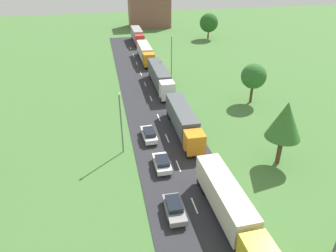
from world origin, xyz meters
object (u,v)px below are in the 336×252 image
at_px(truck_third, 160,77).
at_px(lamppost_third, 172,54).
at_px(truck_fifth, 137,35).
at_px(truck_second, 183,120).
at_px(car_second, 174,208).
at_px(tree_maple, 209,23).
at_px(car_fourth, 149,134).
at_px(tree_pine, 254,76).
at_px(tree_elm, 285,121).
at_px(truck_lead, 230,205).
at_px(distant_building, 149,12).
at_px(car_third, 162,163).
at_px(lamppost_second, 121,120).
at_px(truck_fourth, 145,52).

height_order(truck_third, lamppost_third, lamppost_third).
bearing_deg(lamppost_third, truck_fifth, 97.20).
distance_m(truck_second, car_second, 16.58).
xyz_separation_m(truck_third, tree_maple, (21.26, 35.36, 2.43)).
distance_m(car_second, car_fourth, 14.99).
bearing_deg(tree_pine, tree_elm, -104.25).
distance_m(truck_second, tree_maple, 57.28).
bearing_deg(truck_fifth, lamppost_third, -82.80).
bearing_deg(tree_pine, lamppost_third, 123.38).
height_order(truck_lead, car_fourth, truck_lead).
bearing_deg(truck_second, truck_fifth, 89.97).
height_order(lamppost_third, tree_elm, lamppost_third).
relative_size(truck_lead, tree_pine, 1.98).
xyz_separation_m(tree_maple, distant_building, (-14.35, 21.03, 0.27)).
xyz_separation_m(truck_second, car_fourth, (-5.13, -0.78, -1.30)).
relative_size(truck_second, distant_building, 1.00).
bearing_deg(car_third, truck_lead, -64.71).
xyz_separation_m(car_fourth, tree_maple, (26.41, 53.90, 3.83)).
bearing_deg(car_third, tree_elm, -6.94).
bearing_deg(distant_building, truck_fifth, -107.87).
height_order(truck_third, tree_maple, tree_maple).
relative_size(truck_second, car_third, 3.35).
height_order(truck_second, tree_elm, tree_elm).
relative_size(truck_lead, tree_elm, 1.64).
relative_size(truck_lead, car_second, 3.24).
distance_m(truck_third, distant_building, 56.87).
height_order(tree_pine, distant_building, distant_building).
xyz_separation_m(car_fourth, tree_pine, (19.39, 8.86, 3.91)).
distance_m(truck_third, car_third, 26.12).
relative_size(truck_third, lamppost_third, 1.74).
bearing_deg(truck_second, truck_lead, -89.95).
xyz_separation_m(truck_second, tree_elm, (9.76, -9.65, 3.82)).
distance_m(truck_fifth, lamppost_third, 28.86).
bearing_deg(car_fourth, truck_third, 74.48).
xyz_separation_m(car_fourth, lamppost_second, (-3.84, -2.41, 3.87)).
xyz_separation_m(truck_second, truck_fourth, (-0.25, 35.41, -0.04)).
distance_m(lamppost_third, tree_pine, 19.33).
xyz_separation_m(truck_third, tree_pine, (14.24, -9.69, 2.51)).
distance_m(tree_maple, distant_building, 25.46).
height_order(truck_second, distant_building, distant_building).
relative_size(truck_lead, car_fourth, 3.06).
xyz_separation_m(truck_lead, car_third, (-4.68, 9.90, -1.28)).
bearing_deg(car_second, lamppost_third, 77.90).
distance_m(truck_third, lamppost_second, 22.93).
xyz_separation_m(truck_fifth, car_fourth, (-5.16, -53.52, -1.35)).
distance_m(truck_fifth, car_second, 68.69).
bearing_deg(truck_fourth, tree_maple, 39.44).
bearing_deg(truck_fifth, distant_building, 72.13).
relative_size(truck_third, lamppost_second, 1.75).
height_order(car_second, car_third, car_second).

